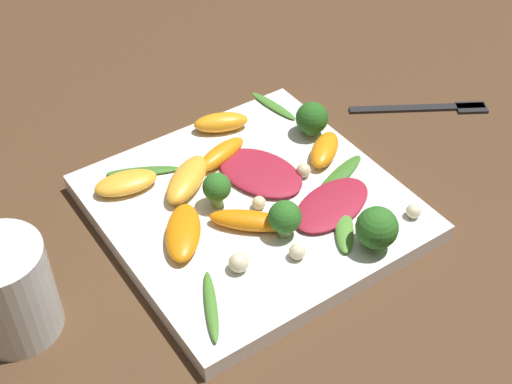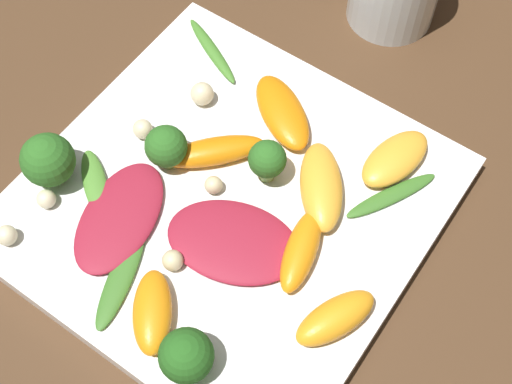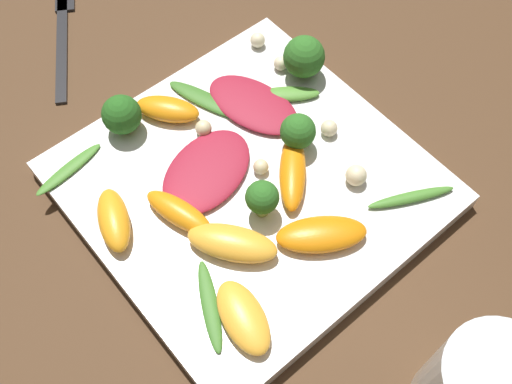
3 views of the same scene
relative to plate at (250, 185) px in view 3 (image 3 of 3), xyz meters
name	(u,v)px [view 3 (image 3 of 3)]	position (x,y,z in m)	size (l,w,h in m)	color
ground_plane	(250,190)	(0.00, 0.00, -0.01)	(2.40, 2.40, 0.00)	#4C331E
plate	(250,185)	(0.00, 0.00, 0.00)	(0.28, 0.28, 0.02)	white
fork	(62,29)	(-0.03, 0.28, -0.01)	(0.10, 0.15, 0.01)	#262628
radicchio_leaf_0	(207,171)	(-0.03, 0.03, 0.01)	(0.11, 0.09, 0.01)	maroon
radicchio_leaf_1	(253,104)	(0.05, 0.06, 0.01)	(0.07, 0.11, 0.01)	maroon
orange_segment_0	(293,172)	(0.03, -0.02, 0.02)	(0.07, 0.07, 0.02)	orange
orange_segment_1	(232,243)	(-0.05, -0.04, 0.02)	(0.07, 0.08, 0.02)	#FCAD33
orange_segment_2	(114,220)	(-0.12, 0.04, 0.02)	(0.05, 0.07, 0.02)	orange
orange_segment_3	(243,317)	(-0.09, -0.10, 0.02)	(0.05, 0.07, 0.02)	#FCAD33
orange_segment_4	(168,109)	(-0.01, 0.10, 0.02)	(0.06, 0.06, 0.02)	orange
orange_segment_5	(321,234)	(0.01, -0.08, 0.02)	(0.08, 0.07, 0.02)	orange
orange_segment_6	(179,213)	(-0.07, 0.01, 0.02)	(0.04, 0.07, 0.02)	orange
broccoli_floret_0	(304,57)	(0.12, 0.06, 0.03)	(0.04, 0.04, 0.04)	#84AD5B
broccoli_floret_1	(262,198)	(-0.01, -0.03, 0.03)	(0.03, 0.03, 0.04)	#7A9E51
broccoli_floret_2	(297,131)	(0.06, 0.00, 0.03)	(0.03, 0.03, 0.04)	#84AD5B
broccoli_floret_3	(122,115)	(-0.05, 0.12, 0.03)	(0.04, 0.04, 0.04)	#84AD5B
arugula_sprig_0	(210,305)	(-0.10, -0.07, 0.01)	(0.05, 0.07, 0.00)	#3D7528
arugula_sprig_1	(206,100)	(0.02, 0.09, 0.01)	(0.04, 0.08, 0.01)	#3D7528
arugula_sprig_2	(287,94)	(0.09, 0.05, 0.01)	(0.06, 0.05, 0.01)	#518E33
arugula_sprig_3	(69,169)	(-0.12, 0.11, 0.01)	(0.07, 0.02, 0.00)	#47842D
arugula_sprig_4	(411,197)	(0.09, -0.11, 0.01)	(0.07, 0.04, 0.01)	#47842D
macadamia_nut_0	(258,164)	(0.01, 0.00, 0.02)	(0.01, 0.01, 0.01)	beige
macadamia_nut_1	(258,40)	(0.11, 0.12, 0.02)	(0.02, 0.02, 0.02)	beige
macadamia_nut_2	(329,128)	(0.09, -0.01, 0.02)	(0.02, 0.02, 0.02)	beige
macadamia_nut_3	(200,131)	(0.00, 0.07, 0.02)	(0.02, 0.02, 0.02)	beige
macadamia_nut_4	(356,175)	(0.07, -0.06, 0.02)	(0.02, 0.02, 0.02)	beige
macadamia_nut_5	(281,63)	(0.11, 0.08, 0.02)	(0.01, 0.01, 0.01)	beige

